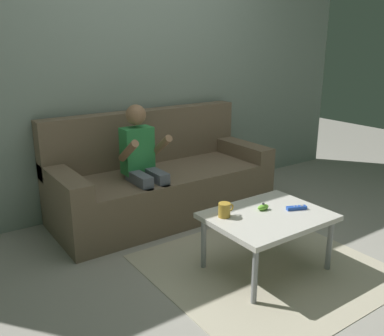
% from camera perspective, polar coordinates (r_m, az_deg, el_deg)
% --- Properties ---
extents(ground_plane, '(10.17, 10.17, 0.00)m').
position_cam_1_polar(ground_plane, '(3.03, 8.81, -13.15)').
color(ground_plane, '#9E998E').
extents(wall_back, '(5.09, 0.05, 2.50)m').
position_cam_1_polar(wall_back, '(3.94, -6.94, 13.08)').
color(wall_back, gray).
rests_on(wall_back, ground).
extents(couch, '(1.93, 0.80, 0.91)m').
position_cam_1_polar(couch, '(3.76, -4.36, -1.77)').
color(couch, '#75604C').
rests_on(couch, ground).
extents(person_seated_on_couch, '(0.35, 0.44, 1.02)m').
position_cam_1_polar(person_seated_on_couch, '(3.40, -6.67, 0.96)').
color(person_seated_on_couch, slate).
rests_on(person_seated_on_couch, ground).
extents(coffee_table, '(0.78, 0.61, 0.40)m').
position_cam_1_polar(coffee_table, '(2.86, 10.24, -6.90)').
color(coffee_table, beige).
rests_on(coffee_table, ground).
extents(area_rug, '(1.47, 1.42, 0.01)m').
position_cam_1_polar(area_rug, '(3.03, 9.87, -13.17)').
color(area_rug, '#BCB299').
rests_on(area_rug, ground).
extents(game_remote_blue_near_edge, '(0.14, 0.09, 0.03)m').
position_cam_1_polar(game_remote_blue_near_edge, '(2.96, 14.02, -5.28)').
color(game_remote_blue_near_edge, blue).
rests_on(game_remote_blue_near_edge, coffee_table).
extents(nunchuk_lime, '(0.09, 0.05, 0.05)m').
position_cam_1_polar(nunchuk_lime, '(2.90, 9.64, -5.27)').
color(nunchuk_lime, '#72C638').
rests_on(nunchuk_lime, coffee_table).
extents(coffee_mug, '(0.12, 0.08, 0.09)m').
position_cam_1_polar(coffee_mug, '(2.76, 4.46, -5.69)').
color(coffee_mug, '#B78C2D').
rests_on(coffee_mug, coffee_table).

